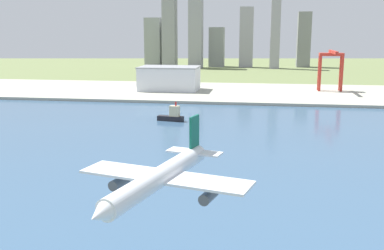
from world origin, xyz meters
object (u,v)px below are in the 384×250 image
object	(u,v)px
airplane_landing	(160,178)
tugboat_small	(172,115)
port_crane_red	(331,62)
warehouse_main	(169,78)

from	to	relation	value
airplane_landing	tugboat_small	distance (m)	220.02
tugboat_small	port_crane_red	xyz separation A→B (m)	(124.84, 157.90, 26.68)
tugboat_small	port_crane_red	size ratio (longest dim) A/B	0.42
port_crane_red	warehouse_main	size ratio (longest dim) A/B	0.76
port_crane_red	tugboat_small	bearing A→B (deg)	-128.33
airplane_landing	warehouse_main	xyz separation A→B (m)	(-69.89, 356.70, -18.18)
warehouse_main	port_crane_red	bearing A→B (deg)	5.80
tugboat_small	port_crane_red	world-z (taller)	port_crane_red
warehouse_main	tugboat_small	bearing A→B (deg)	-77.95
tugboat_small	port_crane_red	bearing A→B (deg)	51.67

